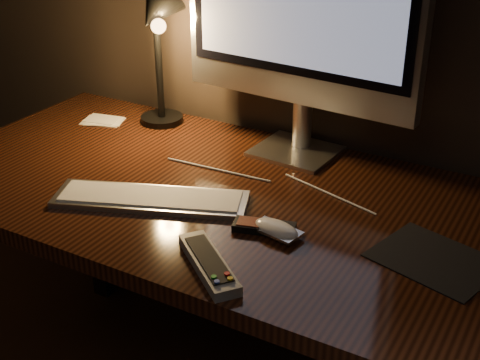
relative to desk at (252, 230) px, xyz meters
The scene contains 10 objects.
desk is the anchor object (origin of this frame).
monitor 0.56m from the desk, 86.70° to the left, with size 0.63×0.20×0.66m.
keyboard 0.29m from the desk, 129.57° to the right, with size 0.44×0.12×0.02m, color silver.
mousepad 0.50m from the desk, 13.65° to the right, with size 0.22×0.18×0.00m, color black.
mouse 0.28m from the desk, 49.70° to the right, with size 0.11×0.06×0.02m, color white.
media_remote 0.26m from the desk, 55.15° to the right, with size 0.14×0.08×0.02m.
tv_remote 0.40m from the desk, 74.65° to the right, with size 0.20×0.18×0.03m.
papers 0.61m from the desk, 166.88° to the left, with size 0.12×0.08×0.01m, color white.
desk_lamp 0.60m from the desk, 155.31° to the left, with size 0.19×0.21×0.42m.
cable 0.14m from the desk, 28.68° to the left, with size 0.00×0.00×0.56m, color white.
Camera 1 is at (0.68, 0.67, 1.48)m, focal length 50.00 mm.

